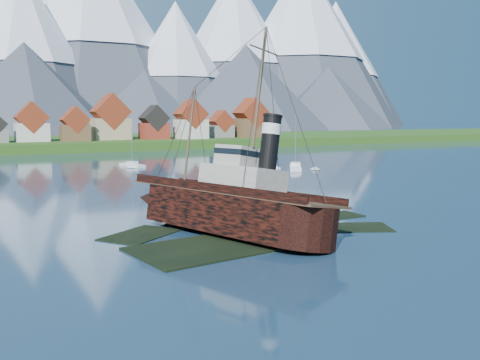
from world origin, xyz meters
name	(u,v)px	position (x,y,z in m)	size (l,w,h in m)	color
ground	(246,238)	(0.00, 0.00, 0.00)	(1400.00, 1400.00, 0.00)	#1B354E
shoal	(252,235)	(1.78, 2.15, -0.35)	(31.71, 21.24, 1.14)	black
shore_bank	(33,147)	(0.00, 170.00, 0.00)	(600.00, 80.00, 3.20)	#1C4814
seawall	(48,154)	(0.00, 132.00, 0.00)	(600.00, 2.50, 2.00)	#3F3D38
tugboat_wreck	(221,204)	(-0.85, 4.11, 2.82)	(6.54, 28.20, 22.34)	black
sailboat_d	(295,168)	(42.00, 54.36, 0.30)	(7.22, 9.53, 13.27)	silver
sailboat_e	(132,166)	(11.40, 78.09, 0.22)	(4.17, 9.02, 10.15)	silver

